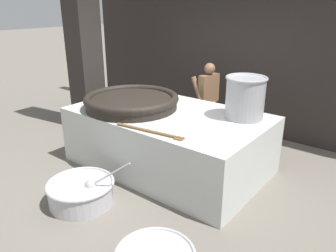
{
  "coord_description": "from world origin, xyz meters",
  "views": [
    {
      "loc": [
        3.05,
        -3.84,
        2.56
      ],
      "look_at": [
        0.0,
        0.0,
        0.7
      ],
      "focal_mm": 35.0,
      "sensor_mm": 36.0,
      "label": 1
    }
  ],
  "objects_px": {
    "stock_pot": "(245,97)",
    "prep_bowl_vegetables": "(81,191)",
    "giant_wok_near": "(132,101)",
    "cook": "(208,99)"
  },
  "relations": [
    {
      "from": "stock_pot",
      "to": "prep_bowl_vegetables",
      "type": "bearing_deg",
      "value": -121.67
    },
    {
      "from": "giant_wok_near",
      "to": "cook",
      "type": "xyz_separation_m",
      "value": [
        0.47,
        1.62,
        -0.24
      ]
    },
    {
      "from": "stock_pot",
      "to": "cook",
      "type": "relative_size",
      "value": 0.42
    },
    {
      "from": "stock_pot",
      "to": "cook",
      "type": "height_order",
      "value": "stock_pot"
    },
    {
      "from": "stock_pot",
      "to": "prep_bowl_vegetables",
      "type": "distance_m",
      "value": 2.68
    },
    {
      "from": "stock_pot",
      "to": "cook",
      "type": "xyz_separation_m",
      "value": [
        -1.19,
        0.93,
        -0.44
      ]
    },
    {
      "from": "stock_pot",
      "to": "giant_wok_near",
      "type": "bearing_deg",
      "value": -157.53
    },
    {
      "from": "cook",
      "to": "prep_bowl_vegetables",
      "type": "height_order",
      "value": "cook"
    },
    {
      "from": "giant_wok_near",
      "to": "prep_bowl_vegetables",
      "type": "bearing_deg",
      "value": -74.98
    },
    {
      "from": "prep_bowl_vegetables",
      "to": "stock_pot",
      "type": "bearing_deg",
      "value": 58.33
    }
  ]
}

